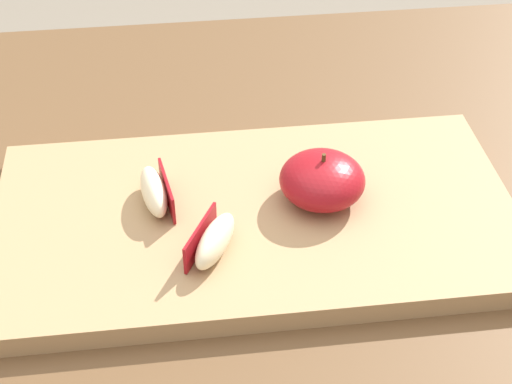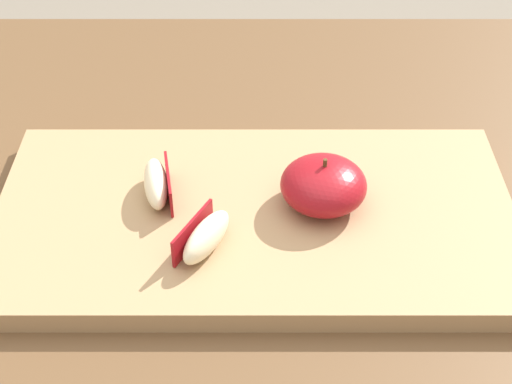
{
  "view_description": "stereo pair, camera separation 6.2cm",
  "coord_description": "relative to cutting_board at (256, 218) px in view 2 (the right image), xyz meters",
  "views": [
    {
      "loc": [
        -0.02,
        -0.52,
        1.23
      ],
      "look_at": [
        0.04,
        -0.02,
        0.81
      ],
      "focal_mm": 53.69,
      "sensor_mm": 36.0,
      "label": 1
    },
    {
      "loc": [
        0.04,
        -0.52,
        1.23
      ],
      "look_at": [
        0.04,
        -0.02,
        0.81
      ],
      "focal_mm": 53.69,
      "sensor_mm": 36.0,
      "label": 2
    }
  ],
  "objects": [
    {
      "name": "cutting_board",
      "position": [
        0.0,
        0.0,
        0.0
      ],
      "size": [
        0.46,
        0.24,
        0.02
      ],
      "color": "#A37F56",
      "rests_on": "dining_table"
    },
    {
      "name": "apple_half_skin_up",
      "position": [
        0.06,
        0.01,
        0.03
      ],
      "size": [
        0.08,
        0.08,
        0.05
      ],
      "color": "maroon",
      "rests_on": "cutting_board"
    },
    {
      "name": "apple_wedge_front",
      "position": [
        -0.04,
        -0.05,
        0.02
      ],
      "size": [
        0.05,
        0.07,
        0.03
      ],
      "color": "beige",
      "rests_on": "cutting_board"
    },
    {
      "name": "apple_wedge_left",
      "position": [
        -0.09,
        0.02,
        0.02
      ],
      "size": [
        0.03,
        0.07,
        0.03
      ],
      "color": "beige",
      "rests_on": "cutting_board"
    },
    {
      "name": "dining_table",
      "position": [
        -0.04,
        0.02,
        -0.12
      ],
      "size": [
        1.48,
        0.76,
        0.77
      ],
      "color": "brown",
      "rests_on": "ground_plane"
    }
  ]
}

